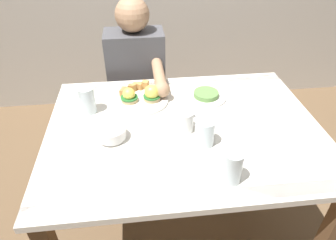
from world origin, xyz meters
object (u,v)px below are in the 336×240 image
Objects in this scene: eggs_benedict_plate at (141,97)px; coffee_mug at (185,121)px; dining_table at (184,145)px; water_glass_near at (204,134)px; fruit_bowl at (111,133)px; diner_person at (137,81)px; water_glass_extra at (87,101)px; water_glass_far at (232,169)px; side_plate at (206,96)px; fork at (279,129)px.

eggs_benedict_plate is 0.31m from coffee_mug.
water_glass_near is at bearing -64.15° from dining_table.
coffee_mug is (0.18, -0.26, 0.02)m from eggs_benedict_plate.
diner_person reaches higher than fruit_bowl.
eggs_benedict_plate is at bearing 14.33° from water_glass_extra.
coffee_mug is 0.87× the size of water_glass_far.
eggs_benedict_plate is 2.39× the size of water_glass_near.
side_plate is (0.08, 0.34, -0.04)m from water_glass_near.
dining_table is at bearing 108.43° from water_glass_far.
coffee_mug is 0.56× the size of side_plate.
diner_person is at bearing 91.71° from eggs_benedict_plate.
water_glass_far is at bearing -76.31° from water_glass_near.
eggs_benedict_plate is at bearing 153.37° from fork.
fork is 1.22× the size of water_glass_near.
dining_table is 0.49m from water_glass_extra.
fruit_bowl reaches higher than fork.
side_plate is at bearing 58.84° from coffee_mug.
fruit_bowl is 0.38m from water_glass_near.
eggs_benedict_plate is at bearing 64.76° from fruit_bowl.
side_plate reaches higher than fork.
eggs_benedict_plate reaches higher than fork.
diner_person reaches higher than water_glass_near.
water_glass_near is at bearing -170.82° from fork.
side_plate is (0.46, 0.27, -0.02)m from fruit_bowl.
water_glass_extra is (-0.11, 0.22, 0.03)m from fruit_bowl.
water_glass_extra is at bearing 164.44° from fork.
side_plate is (0.14, 0.22, 0.12)m from dining_table.
side_plate is at bearing 86.54° from water_glass_far.
coffee_mug reaches higher than eggs_benedict_plate.
dining_table is 0.39m from water_glass_far.
coffee_mug is at bearing 4.61° from fruit_bowl.
side_plate is 0.18× the size of diner_person.
coffee_mug is at bearing 110.76° from water_glass_far.
water_glass_near is 0.22m from water_glass_far.
water_glass_near is 0.89× the size of water_glass_extra.
water_glass_near is 0.36m from side_plate.
coffee_mug is 0.81× the size of fork.
water_glass_extra reaches higher than eggs_benedict_plate.
eggs_benedict_plate is at bearing 117.54° from water_glass_far.
dining_table is 0.43m from fork.
fruit_bowl is 0.60× the size of side_plate.
fork is 0.90m from diner_person.
side_plate is at bearing -48.45° from diner_person.
water_glass_far is 0.99m from diner_person.
water_glass_extra reaches higher than side_plate.
fork is (0.59, -0.30, -0.02)m from eggs_benedict_plate.
coffee_mug reaches higher than dining_table.
fruit_bowl is 0.72m from fork.
water_glass_extra is at bearing 149.35° from water_glass_near.
diner_person reaches higher than dining_table.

